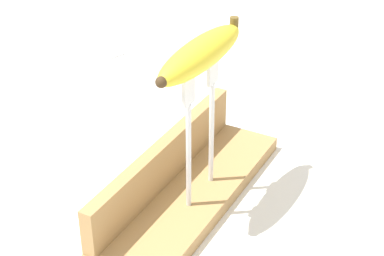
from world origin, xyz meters
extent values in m
plane|color=silver|center=(0.00, 0.00, 0.00)|extent=(3.00, 3.00, 0.00)
cube|color=#A87F4C|center=(0.00, 0.00, 0.01)|extent=(0.37, 0.11, 0.02)
cube|color=#A87F4C|center=(0.00, 0.04, 0.05)|extent=(0.36, 0.02, 0.07)
cylinder|color=silver|center=(-0.03, -0.01, 0.10)|extent=(0.01, 0.01, 0.15)
cube|color=silver|center=(-0.03, -0.01, 0.19)|extent=(0.03, 0.01, 0.04)
cylinder|color=silver|center=(0.03, -0.01, 0.10)|extent=(0.01, 0.01, 0.15)
cube|color=silver|center=(0.03, -0.01, 0.19)|extent=(0.03, 0.01, 0.04)
ellipsoid|color=yellow|center=(0.00, -0.01, 0.23)|extent=(0.19, 0.05, 0.04)
cylinder|color=brown|center=(0.09, -0.02, 0.24)|extent=(0.01, 0.01, 0.02)
sphere|color=#3F2D19|center=(-0.09, -0.01, 0.23)|extent=(0.01, 0.01, 0.01)
cylinder|color=silver|center=(0.46, 0.35, 0.00)|extent=(0.15, 0.06, 0.01)
cube|color=silver|center=(0.37, 0.38, 0.00)|extent=(0.04, 0.04, 0.01)
camera|label=1|loc=(-0.63, -0.34, 0.55)|focal=59.04mm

